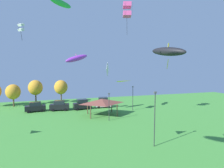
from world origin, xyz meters
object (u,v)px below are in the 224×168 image
kite_flying_9 (77,58)px  parked_car_third_from_left (82,104)px  treeline_tree_1 (13,92)px  parked_car_leftmost (35,107)px  parked_car_rightmost_in_row (103,103)px  light_post_1 (133,97)px  kite_flying_2 (107,69)px  treeline_tree_2 (35,88)px  kite_flying_5 (118,87)px  park_pavilion (102,101)px  treeline_tree_3 (61,87)px  kite_flying_0 (127,10)px  light_post_0 (109,105)px  kite_flying_7 (61,3)px  light_post_2 (155,116)px  kite_flying_3 (168,51)px  kite_flying_8 (21,27)px  parked_car_second_from_left (60,106)px

kite_flying_9 → parked_car_third_from_left: kite_flying_9 is taller
treeline_tree_1 → parked_car_leftmost: bearing=-50.8°
parked_car_rightmost_in_row → light_post_1: size_ratio=0.73×
kite_flying_2 → treeline_tree_2: bearing=134.2°
kite_flying_5 → park_pavilion: size_ratio=0.26×
parked_car_leftmost → parked_car_rightmost_in_row: bearing=-7.6°
kite_flying_5 → kite_flying_9: bearing=100.0°
parked_car_third_from_left → park_pavilion: bearing=-69.4°
kite_flying_9 → treeline_tree_3: kite_flying_9 is taller
kite_flying_9 → treeline_tree_1: kite_flying_9 is taller
treeline_tree_3 → kite_flying_0: bearing=-62.7°
treeline_tree_1 → kite_flying_9: bearing=-41.5°
kite_flying_2 → kite_flying_5: bearing=-100.9°
treeline_tree_3 → parked_car_rightmost_in_row: bearing=-43.5°
light_post_0 → treeline_tree_3: bearing=112.3°
kite_flying_0 → kite_flying_7: size_ratio=1.30×
parked_car_rightmost_in_row → treeline_tree_2: (-17.17, 9.91, 3.38)m
parked_car_leftmost → light_post_2: size_ratio=0.65×
treeline_tree_2 → kite_flying_5: bearing=-68.4°
park_pavilion → light_post_1: light_post_1 is taller
kite_flying_3 → parked_car_rightmost_in_row: 31.55m
kite_flying_8 → parked_car_rightmost_in_row: 24.65m
kite_flying_3 → kite_flying_9: 24.84m
kite_flying_9 → parked_car_leftmost: (-9.09, 5.91, -11.05)m
kite_flying_5 → light_post_1: (10.05, 18.58, -4.56)m
parked_car_second_from_left → parked_car_third_from_left: bearing=3.1°
kite_flying_0 → treeline_tree_2: (-18.54, 22.75, -15.92)m
kite_flying_9 → treeline_tree_3: 17.45m
park_pavilion → treeline_tree_3: 18.95m
kite_flying_8 → treeline_tree_1: (-5.30, 15.07, -13.63)m
parked_car_leftmost → parked_car_second_from_left: (5.39, -0.29, 0.06)m
kite_flying_5 → light_post_1: bearing=61.6°
kite_flying_5 → kite_flying_8: kite_flying_8 is taller
kite_flying_3 → park_pavilion: 24.11m
kite_flying_0 → light_post_1: bearing=58.9°
kite_flying_8 → parked_car_second_from_left: size_ratio=0.70×
parked_car_leftmost → light_post_0: light_post_0 is taller
park_pavilion → kite_flying_3: bearing=-88.6°
light_post_0 → kite_flying_9: bearing=133.6°
kite_flying_9 → park_pavilion: size_ratio=0.73×
kite_flying_2 → treeline_tree_2: kite_flying_2 is taller
parked_car_third_from_left → light_post_2: size_ratio=0.63×
kite_flying_0 → kite_flying_9: kite_flying_0 is taller
parked_car_leftmost → light_post_0: bearing=-45.2°
kite_flying_0 → treeline_tree_2: kite_flying_0 is taller
kite_flying_9 → treeline_tree_2: kite_flying_9 is taller
light_post_2 → park_pavilion: bearing=100.1°
parked_car_rightmost_in_row → light_post_1: bearing=-33.5°
light_post_2 → treeline_tree_3: light_post_2 is taller
kite_flying_0 → kite_flying_5: size_ratio=3.02×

